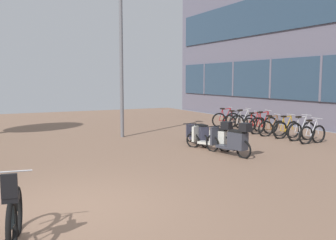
% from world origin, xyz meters
% --- Properties ---
extents(ground, '(21.00, 40.00, 0.13)m').
position_xyz_m(ground, '(1.43, 0.00, -0.02)').
color(ground, '#292A36').
extents(bicycle_foreground, '(0.76, 1.36, 1.10)m').
position_xyz_m(bicycle_foreground, '(-1.01, -0.95, 0.39)').
color(bicycle_foreground, black).
rests_on(bicycle_foreground, ground).
extents(bicycle_rack_00, '(1.31, 0.48, 0.94)m').
position_xyz_m(bicycle_rack_00, '(9.10, 2.88, 0.33)').
color(bicycle_rack_00, black).
rests_on(bicycle_rack_00, ground).
extents(bicycle_rack_01, '(1.39, 0.48, 1.00)m').
position_xyz_m(bicycle_rack_01, '(9.27, 3.52, 0.35)').
color(bicycle_rack_01, black).
rests_on(bicycle_rack_01, ground).
extents(bicycle_rack_02, '(1.32, 0.48, 0.96)m').
position_xyz_m(bicycle_rack_02, '(9.15, 4.16, 0.34)').
color(bicycle_rack_02, black).
rests_on(bicycle_rack_02, ground).
extents(bicycle_rack_03, '(1.26, 0.47, 0.92)m').
position_xyz_m(bicycle_rack_03, '(9.03, 4.80, 0.33)').
color(bicycle_rack_03, black).
rests_on(bicycle_rack_03, ground).
extents(bicycle_rack_04, '(1.41, 0.48, 1.03)m').
position_xyz_m(bicycle_rack_04, '(9.13, 5.44, 0.36)').
color(bicycle_rack_04, black).
rests_on(bicycle_rack_04, ground).
extents(bicycle_rack_05, '(1.27, 0.48, 0.93)m').
position_xyz_m(bicycle_rack_05, '(9.17, 6.09, 0.33)').
color(bicycle_rack_05, black).
rests_on(bicycle_rack_05, ground).
extents(bicycle_rack_06, '(1.41, 0.48, 1.02)m').
position_xyz_m(bicycle_rack_06, '(9.10, 6.73, 0.36)').
color(bicycle_rack_06, black).
rests_on(bicycle_rack_06, ground).
extents(bicycle_rack_07, '(1.21, 0.51, 0.93)m').
position_xyz_m(bicycle_rack_07, '(9.12, 7.37, 0.33)').
color(bicycle_rack_07, black).
rests_on(bicycle_rack_07, ground).
extents(bicycle_rack_08, '(1.36, 0.53, 0.99)m').
position_xyz_m(bicycle_rack_08, '(9.06, 8.01, 0.35)').
color(bicycle_rack_08, black).
rests_on(bicycle_rack_08, ground).
extents(scooter_near, '(0.66, 1.83, 1.06)m').
position_xyz_m(scooter_near, '(5.28, 2.42, 0.47)').
color(scooter_near, black).
rests_on(scooter_near, ground).
extents(scooter_mid, '(0.53, 1.69, 0.77)m').
position_xyz_m(scooter_mid, '(5.30, 4.38, 0.39)').
color(scooter_mid, black).
rests_on(scooter_mid, ground).
extents(scooter_far, '(0.96, 1.57, 0.98)m').
position_xyz_m(scooter_far, '(5.29, 3.42, 0.44)').
color(scooter_far, black).
rests_on(scooter_far, ground).
extents(lamp_post, '(0.20, 0.52, 5.80)m').
position_xyz_m(lamp_post, '(3.56, 7.32, 3.22)').
color(lamp_post, slate).
rests_on(lamp_post, ground).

